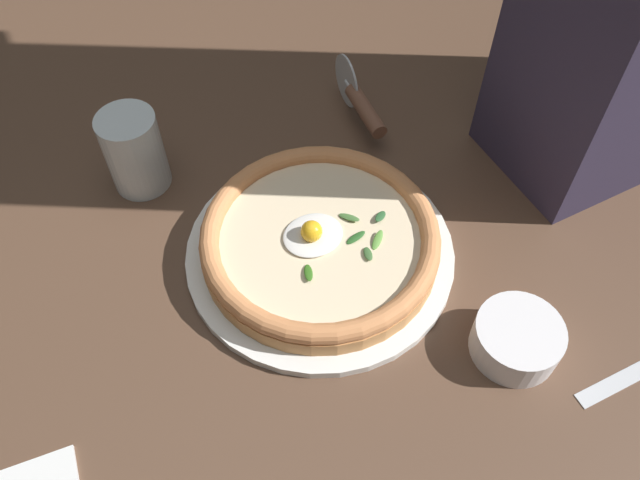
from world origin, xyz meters
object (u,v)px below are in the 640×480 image
object	(u,v)px
pizza	(320,240)
drinking_glass	(136,156)
side_bowl	(517,339)
pizza_cutter	(360,102)

from	to	relation	value
pizza	drinking_glass	size ratio (longest dim) A/B	2.58
pizza	drinking_glass	bearing A→B (deg)	122.57
pizza	drinking_glass	xyz separation A→B (m)	(-0.15, 0.23, 0.01)
pizza	side_bowl	distance (m)	0.25
side_bowl	pizza_cutter	bearing A→B (deg)	83.57
pizza	pizza_cutter	xyz separation A→B (m)	(0.17, 0.18, 0.01)
pizza	pizza_cutter	world-z (taller)	pizza_cutter
side_bowl	drinking_glass	xyz separation A→B (m)	(-0.27, 0.45, 0.03)
pizza	side_bowl	xyz separation A→B (m)	(0.12, -0.22, -0.01)
pizza_cutter	drinking_glass	world-z (taller)	drinking_glass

